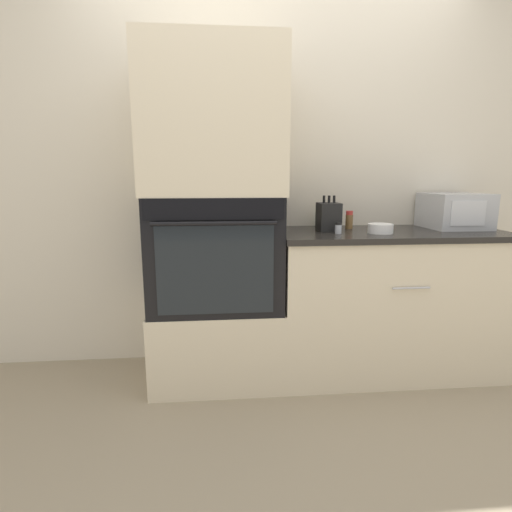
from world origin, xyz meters
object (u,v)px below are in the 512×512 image
at_px(wall_oven, 216,251).
at_px(condiment_jar_mid, 338,228).
at_px(bowl, 380,228).
at_px(condiment_jar_near, 320,219).
at_px(knife_block, 328,217).
at_px(condiment_jar_far, 349,220).
at_px(microwave, 454,211).

xyz_separation_m(wall_oven, condiment_jar_mid, (0.73, -0.09, 0.14)).
bearing_deg(wall_oven, bowl, -5.30).
height_order(condiment_jar_near, condiment_jar_mid, condiment_jar_near).
relative_size(wall_oven, condiment_jar_mid, 11.35).
height_order(bowl, condiment_jar_mid, condiment_jar_mid).
xyz_separation_m(knife_block, condiment_jar_near, (-0.00, 0.20, -0.04)).
distance_m(bowl, condiment_jar_far, 0.25).
distance_m(condiment_jar_near, condiment_jar_far, 0.20).
bearing_deg(condiment_jar_far, knife_block, -151.34).
xyz_separation_m(wall_oven, microwave, (1.56, 0.11, 0.22)).
xyz_separation_m(microwave, condiment_jar_near, (-0.86, 0.13, -0.06)).
bearing_deg(condiment_jar_mid, condiment_jar_near, 95.19).
xyz_separation_m(bowl, condiment_jar_near, (-0.29, 0.33, 0.02)).
xyz_separation_m(wall_oven, bowl, (0.99, -0.09, 0.14)).
height_order(wall_oven, condiment_jar_far, wall_oven).
bearing_deg(bowl, condiment_jar_near, 130.90).
bearing_deg(condiment_jar_near, condiment_jar_far, -34.63).
bearing_deg(condiment_jar_mid, wall_oven, 173.16).
height_order(wall_oven, bowl, wall_oven).
distance_m(wall_oven, condiment_jar_near, 0.76).
height_order(wall_oven, condiment_jar_mid, wall_oven).
distance_m(wall_oven, condiment_jar_far, 0.89).
bearing_deg(condiment_jar_far, wall_oven, -171.71).
bearing_deg(bowl, microwave, 18.99).
relative_size(microwave, condiment_jar_mid, 5.49).
bearing_deg(condiment_jar_mid, bowl, -0.92).
relative_size(microwave, condiment_jar_far, 3.18).
bearing_deg(bowl, knife_block, 155.70).
relative_size(bowl, condiment_jar_far, 1.28).
relative_size(wall_oven, bowl, 5.14).
distance_m(wall_oven, bowl, 1.00).
bearing_deg(wall_oven, condiment_jar_far, 8.29).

